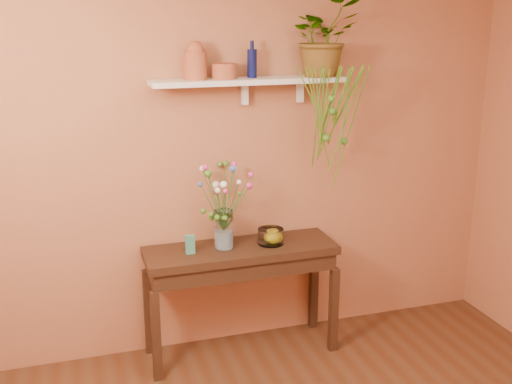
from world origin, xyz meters
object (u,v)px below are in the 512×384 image
glass_vase (224,232)px  sideboard (241,262)px  blue_bottle (252,63)px  bouquet (222,189)px  terracotta_jug (195,61)px  glass_bowl (271,237)px  spider_plant (324,37)px

glass_vase → sideboard: bearing=-8.9°
blue_bottle → glass_vase: blue_bottle is taller
sideboard → glass_vase: 0.26m
blue_bottle → bouquet: (-0.24, -0.11, -0.81)m
terracotta_jug → sideboard: bearing=-22.3°
sideboard → bouquet: bouquet is taller
sideboard → terracotta_jug: terracotta_jug is taller
sideboard → terracotta_jug: size_ratio=5.39×
blue_bottle → glass_bowl: blue_bottle is taller
sideboard → glass_vase: (-0.11, 0.02, 0.23)m
blue_bottle → glass_vase: 1.15m
sideboard → terracotta_jug: (-0.26, 0.11, 1.37)m
spider_plant → terracotta_jug: bearing=177.9°
blue_bottle → glass_bowl: (0.09, -0.13, -1.18)m
bouquet → glass_bowl: bearing=-3.9°
glass_vase → bouquet: bouquet is taller
blue_bottle → spider_plant: spider_plant is taller
spider_plant → bouquet: spider_plant is taller
blue_bottle → glass_bowl: bearing=-53.8°
sideboard → glass_bowl: bearing=-1.6°
blue_bottle → terracotta_jug: bearing=-177.6°
terracotta_jug → bouquet: (0.14, -0.09, -0.83)m
blue_bottle → bouquet: 0.86m
terracotta_jug → glass_vase: bearing=-31.1°
terracotta_jug → glass_vase: (0.15, -0.09, -1.14)m
terracotta_jug → blue_bottle: (0.38, 0.02, -0.02)m
spider_plant → bouquet: 1.22m
sideboard → glass_vase: glass_vase is taller
sideboard → glass_bowl: (0.22, -0.01, 0.17)m
blue_bottle → spider_plant: size_ratio=0.46×
blue_bottle → bouquet: blue_bottle is taller
bouquet → glass_bowl: 0.50m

